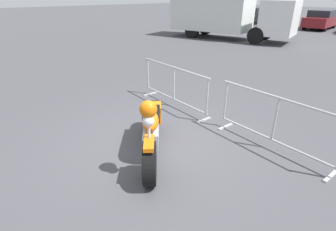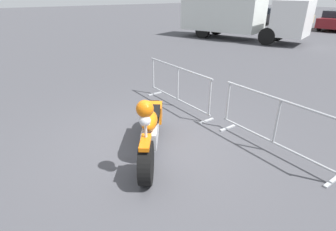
# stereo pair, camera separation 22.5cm
# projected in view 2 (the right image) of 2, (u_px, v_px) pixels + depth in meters

# --- Properties ---
(ground_plane) EXTENTS (120.00, 120.00, 0.00)m
(ground_plane) POSITION_uv_depth(u_px,v_px,m) (160.00, 143.00, 5.27)
(ground_plane) COLOR #424247
(motorcycle) EXTENTS (1.95, 1.68, 1.35)m
(motorcycle) POSITION_uv_depth(u_px,v_px,m) (151.00, 128.00, 4.75)
(motorcycle) COLOR black
(motorcycle) RESTS_ON ground
(crowd_barrier_near) EXTENTS (2.47, 0.56, 1.07)m
(crowd_barrier_near) POSITION_uv_depth(u_px,v_px,m) (178.00, 86.00, 6.73)
(crowd_barrier_near) COLOR #9EA0A5
(crowd_barrier_near) RESTS_ON ground
(crowd_barrier_far) EXTENTS (2.47, 0.56, 1.07)m
(crowd_barrier_far) POSITION_uv_depth(u_px,v_px,m) (276.00, 125.00, 4.76)
(crowd_barrier_far) COLOR #9EA0A5
(crowd_barrier_far) RESTS_ON ground
(box_truck) EXTENTS (8.02, 4.09, 2.98)m
(box_truck) POSITION_uv_depth(u_px,v_px,m) (236.00, 12.00, 16.45)
(box_truck) COLOR silver
(box_truck) RESTS_ON ground
(parked_car_black) EXTENTS (2.24, 4.46, 1.45)m
(parked_car_black) POSITION_uv_depth(u_px,v_px,m) (267.00, 16.00, 25.04)
(parked_car_black) COLOR black
(parked_car_black) RESTS_ON ground
(parked_car_tan) EXTENTS (2.21, 4.40, 1.44)m
(parked_car_tan) POSITION_uv_depth(u_px,v_px,m) (296.00, 18.00, 22.66)
(parked_car_tan) COLOR tan
(parked_car_tan) RESTS_ON ground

